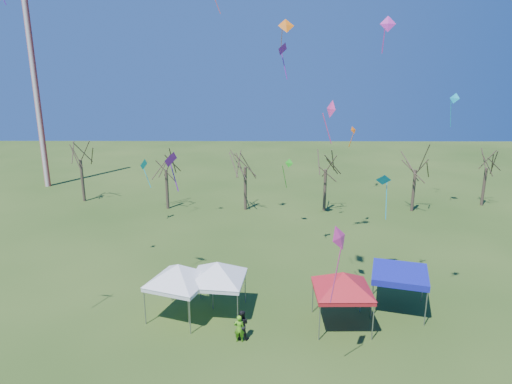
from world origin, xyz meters
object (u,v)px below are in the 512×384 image
at_px(tree_1, 165,156).
at_px(person_dark, 241,325).
at_px(tent_white_mid, 217,265).
at_px(person_green, 239,328).
at_px(tent_white_west, 178,268).
at_px(tree_0, 79,145).
at_px(tent_red, 343,276).
at_px(tree_4, 417,155).
at_px(tree_5, 488,154).
at_px(radio_mast, 36,86).
at_px(tree_2, 245,152).
at_px(tree_3, 326,154).
at_px(tent_blue, 400,274).

height_order(tree_1, person_dark, tree_1).
xyz_separation_m(tent_white_mid, person_green, (1.45, -3.08, -2.39)).
bearing_deg(tent_white_west, tree_0, 121.50).
bearing_deg(tent_white_mid, tent_red, -10.80).
xyz_separation_m(tree_4, tree_5, (8.37, 2.06, -0.33)).
bearing_deg(tree_5, tent_white_west, -141.62).
bearing_deg(tent_white_mid, tree_4, 47.93).
bearing_deg(tent_white_west, radio_mast, 125.45).
bearing_deg(tree_4, tent_red, -117.12).
distance_m(radio_mast, tent_white_mid, 40.49).
xyz_separation_m(radio_mast, person_green, (26.01, -33.91, -11.69)).
height_order(tree_2, person_green, tree_2).
distance_m(tree_0, tree_3, 27.09).
bearing_deg(tree_1, person_dark, -69.90).
distance_m(tree_5, tent_red, 31.42).
bearing_deg(tent_red, tree_2, 105.64).
bearing_deg(tent_white_mid, radio_mast, 128.55).
relative_size(tent_white_mid, tent_red, 0.99).
xyz_separation_m(tree_3, tent_blue, (1.85, -20.36, -3.68)).
relative_size(tree_4, tent_white_west, 1.84).
bearing_deg(tent_blue, tree_1, 131.66).
height_order(tree_5, person_green, tree_5).
distance_m(tent_white_west, person_green, 5.19).
height_order(tent_white_west, person_dark, tent_white_west).
distance_m(tree_1, tent_white_west, 22.63).
distance_m(radio_mast, tent_red, 46.34).
distance_m(tent_red, tent_blue, 4.44).
bearing_deg(tree_5, tent_red, -129.11).
relative_size(tree_2, tent_red, 1.81).
distance_m(tent_blue, person_green, 10.63).
bearing_deg(tree_5, tree_0, 178.31).
xyz_separation_m(radio_mast, tent_white_mid, (24.56, -30.83, -9.30)).
distance_m(tree_1, tree_2, 8.42).
distance_m(tent_red, person_green, 6.64).
height_order(tree_4, tent_white_mid, tree_4).
relative_size(tree_3, person_green, 4.89).
bearing_deg(tree_0, tree_1, -15.18).
bearing_deg(tree_2, tree_0, 170.76).
xyz_separation_m(tree_0, tree_3, (26.88, -3.34, -0.41)).
bearing_deg(tent_white_west, tree_1, 102.92).
relative_size(radio_mast, tree_0, 2.96).
bearing_deg(tent_blue, tent_white_mid, -177.42).
xyz_separation_m(tree_0, tree_5, (44.57, -1.32, -0.76)).
distance_m(tree_4, tent_white_mid, 28.20).
height_order(tent_white_west, tent_blue, tent_white_west).
height_order(tent_white_west, tent_red, tent_white_west).
height_order(tree_5, person_dark, tree_5).
xyz_separation_m(tree_0, tree_4, (36.20, -3.38, -0.43)).
height_order(tree_0, tent_blue, tree_0).
xyz_separation_m(tree_4, tent_white_mid, (-18.80, -20.83, -2.86)).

